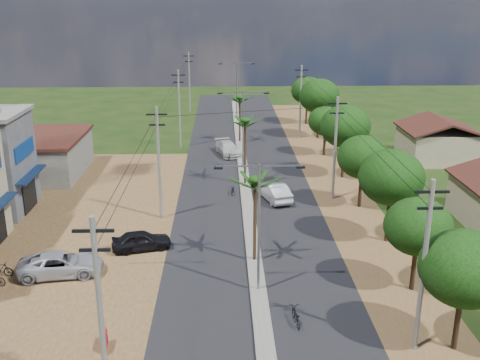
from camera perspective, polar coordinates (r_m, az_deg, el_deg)
The scene contains 36 objects.
ground at distance 34.35m, azimuth 1.85°, elevation -11.28°, with size 160.00×160.00×0.00m, color black.
road at distance 47.95m, azimuth 0.74°, elevation -2.40°, with size 12.00×110.00×0.04m, color black.
median at distance 50.74m, azimuth 0.60°, elevation -1.13°, with size 1.00×90.00×0.18m, color #605E56.
dirt_lot_west at distance 43.42m, azimuth -19.12°, elevation -5.74°, with size 18.00×46.00×0.04m, color #513B1C.
dirt_shoulder_east at distance 49.05m, azimuth 10.72°, elevation -2.26°, with size 5.00×90.00×0.03m, color #513B1C.
low_shed at distance 59.00m, azimuth -20.50°, elevation 2.38°, with size 10.40×10.40×3.95m.
house_east_far at distance 63.91m, azimuth 19.43°, elevation 4.05°, with size 7.60×7.50×4.60m.
tree_east_a at distance 29.24m, azimuth 21.86°, elevation -8.34°, with size 4.40×4.40×6.37m.
tree_east_b at distance 34.37m, azimuth 17.64°, elevation -4.54°, with size 4.00×4.00×5.83m.
tree_east_c at distance 40.48m, azimuth 15.13°, elevation 0.26°, with size 4.60×4.60×6.83m.
tree_east_d at distance 47.00m, azimuth 12.35°, elevation 2.28°, with size 4.20×4.20×6.13m.
tree_east_e at distance 54.41m, azimuth 10.64°, elevation 5.37°, with size 4.80×4.80×7.14m.
tree_east_f at distance 62.25m, azimuth 8.69°, elevation 5.94°, with size 3.80×3.80×5.52m.
tree_east_g at distance 69.83m, azimuth 8.07°, elevation 8.43°, with size 5.00×5.00×7.38m.
tree_east_h at distance 77.67m, azimuth 6.85°, elevation 9.01°, with size 4.40×4.40×6.52m.
palm_median_near at distance 35.75m, azimuth 1.55°, elevation -0.34°, with size 2.00×2.00×6.15m.
palm_median_mid at distance 51.07m, azimuth 0.53°, elevation 5.78°, with size 2.00×2.00×6.55m.
palm_median_far at distance 66.88m, azimuth -0.03°, elevation 8.20°, with size 2.00×2.00×5.85m.
streetlight_near at distance 32.26m, azimuth 1.94°, elevation -3.86°, with size 5.10×0.18×8.00m.
streetlight_mid at distance 56.19m, azimuth 0.32°, elevation 5.77°, with size 5.10×0.18×8.00m.
streetlight_far at distance 80.77m, azimuth -0.34°, elevation 9.59°, with size 5.10×0.18×8.00m.
utility_pole_w_a at distance 23.79m, azimuth -13.98°, elevation -13.11°, with size 1.60×0.24×9.00m.
utility_pole_w_b at distance 43.84m, azimuth -8.24°, elevation 1.94°, with size 1.60×0.24×9.00m.
utility_pole_w_c at distance 65.17m, azimuth -6.19°, elevation 7.37°, with size 1.60×0.24×9.00m.
utility_pole_w_d at distance 85.84m, azimuth -5.17°, elevation 10.02°, with size 1.60×0.24×9.00m.
utility_pole_e_a at distance 28.39m, azimuth 18.18°, elevation -8.11°, with size 1.60×0.24×9.00m.
utility_pole_e_b at distance 48.36m, azimuth 9.65°, elevation 3.41°, with size 1.60×0.24×9.00m.
utility_pole_e_c at distance 69.56m, azimuth 6.17°, elevation 8.06°, with size 1.60×0.24×9.00m.
car_silver_mid at distance 48.59m, azimuth 3.47°, elevation -1.19°, with size 1.65×4.74×1.56m, color #AAADB3.
car_white_far at distance 62.43m, azimuth -1.25°, elevation 3.19°, with size 2.01×4.93×1.43m, color #A8A9A5.
car_parked_silver at distance 37.60m, azimuth -17.74°, elevation -8.21°, with size 2.42×5.24×1.46m, color #AAADB3.
car_parked_dark at distance 39.81m, azimuth -9.99°, elevation -6.11°, with size 1.63×4.06×1.38m, color black.
moto_rider_east at distance 31.25m, azimuth 5.70°, elevation -13.65°, with size 0.60×1.73×0.91m, color black.
moto_rider_west_a at distance 50.00m, azimuth -0.75°, elevation -1.05°, with size 0.54×1.54×0.81m, color black.
moto_rider_west_b at distance 60.48m, azimuth -0.94°, elevation 2.43°, with size 0.42×1.47×0.89m, color black.
roadside_sign at distance 29.93m, azimuth -13.52°, elevation -15.67°, with size 0.15×1.14×0.95m.
Camera 1 is at (-2.02, -29.83, 16.91)m, focal length 42.00 mm.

